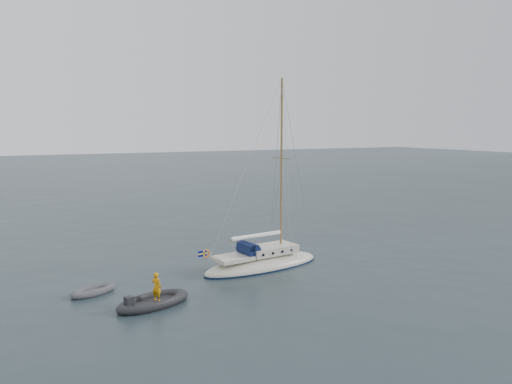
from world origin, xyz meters
name	(u,v)px	position (x,y,z in m)	size (l,w,h in m)	color
ground	(260,270)	(0.00, 0.00, 0.00)	(300.00, 300.00, 0.00)	black
sailboat	(262,253)	(0.45, 0.53, 0.95)	(8.79, 2.64, 12.52)	beige
dinghy	(93,291)	(-10.05, 0.14, 0.17)	(2.63, 1.19, 0.38)	#444448
rib	(153,300)	(-7.63, -3.07, 0.26)	(4.06, 1.85, 1.69)	black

